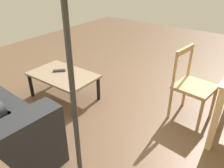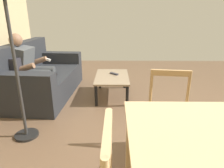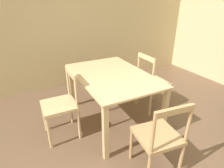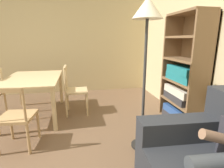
{
  "view_description": "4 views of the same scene",
  "coord_description": "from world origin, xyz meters",
  "px_view_note": "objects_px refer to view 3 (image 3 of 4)",
  "views": [
    {
      "loc": [
        -1.01,
        2.63,
        1.72
      ],
      "look_at": [
        -0.11,
        1.4,
        0.9
      ],
      "focal_mm": 35.99,
      "sensor_mm": 36.0,
      "label": 1
    },
    {
      "loc": [
        -2.21,
        0.74,
        1.42
      ],
      "look_at": [
        1.18,
        0.79,
        0.23
      ],
      "focal_mm": 32.2,
      "sensor_mm": 36.0,
      "label": 2
    },
    {
      "loc": [
        0.68,
        -0.91,
        1.72
      ],
      "look_at": [
        -1.44,
        0.19,
        0.6
      ],
      "focal_mm": 29.58,
      "sensor_mm": 36.0,
      "label": 3
    },
    {
      "loc": [
        1.92,
        1.0,
        1.42
      ],
      "look_at": [
        -0.11,
        1.4,
        0.9
      ],
      "focal_mm": 28.39,
      "sensor_mm": 36.0,
      "label": 4
    }
  ],
  "objects_px": {
    "dining_table": "(112,81)",
    "dining_chair_near_wall": "(152,83)",
    "dining_chair_by_doorway": "(61,105)",
    "dining_chair_facing_couch": "(159,137)"
  },
  "relations": [
    {
      "from": "dining_chair_facing_couch",
      "to": "dining_chair_by_doorway",
      "type": "relative_size",
      "value": 0.96
    },
    {
      "from": "dining_chair_near_wall",
      "to": "dining_chair_facing_couch",
      "type": "bearing_deg",
      "value": -35.61
    },
    {
      "from": "dining_chair_near_wall",
      "to": "dining_table",
      "type": "bearing_deg",
      "value": -89.98
    },
    {
      "from": "dining_chair_near_wall",
      "to": "dining_chair_by_doorway",
      "type": "xyz_separation_m",
      "value": [
        0.0,
        -1.48,
        -0.0
      ]
    },
    {
      "from": "dining_table",
      "to": "dining_chair_near_wall",
      "type": "distance_m",
      "value": 0.76
    },
    {
      "from": "dining_table",
      "to": "dining_chair_facing_couch",
      "type": "relative_size",
      "value": 1.61
    },
    {
      "from": "dining_table",
      "to": "dining_chair_near_wall",
      "type": "xyz_separation_m",
      "value": [
        -0.0,
        0.74,
        -0.19
      ]
    },
    {
      "from": "dining_chair_by_doorway",
      "to": "dining_chair_facing_couch",
      "type": "bearing_deg",
      "value": 35.41
    },
    {
      "from": "dining_table",
      "to": "dining_chair_facing_couch",
      "type": "height_order",
      "value": "dining_chair_facing_couch"
    },
    {
      "from": "dining_table",
      "to": "dining_chair_by_doorway",
      "type": "relative_size",
      "value": 1.56
    }
  ]
}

